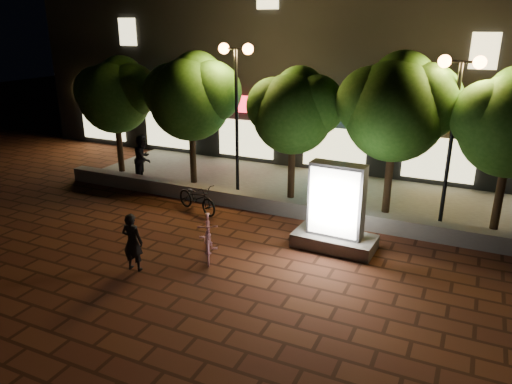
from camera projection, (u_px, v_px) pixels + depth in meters
The scene contains 15 objects.
ground at pixel (198, 261), 12.59m from camera, with size 80.00×80.00×0.00m, color #502719.
retaining_wall at pixel (261, 203), 15.92m from camera, with size 16.00×0.45×0.50m, color slate.
sidewalk at pixel (289, 187), 18.13m from camera, with size 16.00×5.00×0.08m, color slate.
building_block at pixel (343, 44), 22.03m from camera, with size 28.00×8.12×11.30m.
tree_far_left at pixel (117, 93), 18.93m from camera, with size 3.36×2.80×4.63m.
tree_left at pixel (192, 94), 17.48m from camera, with size 3.60×3.00×4.89m.
tree_mid at pixel (295, 108), 15.97m from camera, with size 3.24×2.70×4.50m.
tree_right at pixel (398, 104), 14.53m from camera, with size 3.72×3.10×5.07m.
street_lamp_left at pixel (236, 81), 16.29m from camera, with size 1.26×0.36×5.18m.
street_lamp_right at pixel (457, 98), 13.54m from camera, with size 1.26×0.36×4.98m.
ad_kiosk at pixel (336, 214), 13.06m from camera, with size 2.27×1.21×2.42m.
scooter_pink at pixel (208, 237), 12.68m from camera, with size 0.52×1.83×1.10m, color #CE86A8.
rider at pixel (133, 242), 11.92m from camera, with size 0.55×0.36×1.52m, color black.
scooter_parked at pixel (197, 198), 15.73m from camera, with size 0.64×1.84×0.97m, color black.
pedestrian at pixel (143, 158), 18.41m from camera, with size 0.88×0.68×1.81m, color black.
Camera 1 is at (6.13, -9.57, 5.89)m, focal length 33.75 mm.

